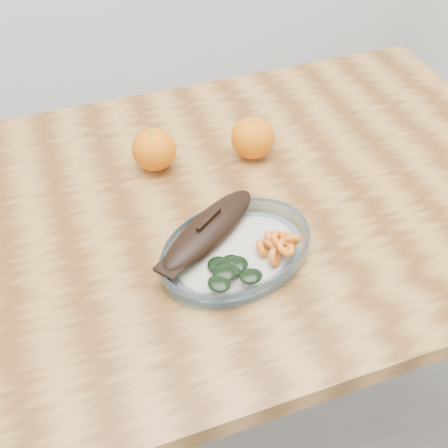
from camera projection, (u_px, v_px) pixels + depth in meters
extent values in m
plane|color=slate|center=(235.00, 397.00, 1.56)|extent=(3.00, 3.00, 0.00)
cube|color=brown|center=(240.00, 204.00, 1.04)|extent=(1.20, 0.80, 0.04)
cylinder|color=brown|center=(366.00, 182.00, 1.66)|extent=(0.06, 0.06, 0.71)
ellipsoid|color=white|center=(236.00, 254.00, 0.92)|extent=(0.56, 0.46, 0.01)
torus|color=#8DBBDA|center=(236.00, 250.00, 0.91)|extent=(0.59, 0.59, 0.03)
ellipsoid|color=white|center=(237.00, 247.00, 0.91)|extent=(0.49, 0.40, 0.02)
ellipsoid|color=black|center=(209.00, 223.00, 0.91)|extent=(0.23, 0.18, 0.04)
ellipsoid|color=black|center=(209.00, 225.00, 0.92)|extent=(0.19, 0.16, 0.02)
cube|color=black|center=(171.00, 259.00, 0.85)|extent=(0.06, 0.06, 0.01)
cube|color=black|center=(209.00, 215.00, 0.90)|extent=(0.05, 0.04, 0.02)
torus|color=#CC580E|center=(262.00, 242.00, 0.89)|extent=(0.03, 0.04, 0.04)
torus|color=#CC580E|center=(287.00, 240.00, 0.89)|extent=(0.04, 0.04, 0.03)
torus|color=#CC580E|center=(288.00, 233.00, 0.90)|extent=(0.04, 0.04, 0.02)
torus|color=#CC580E|center=(275.00, 250.00, 0.88)|extent=(0.03, 0.04, 0.04)
torus|color=#CC580E|center=(274.00, 238.00, 0.90)|extent=(0.04, 0.04, 0.04)
torus|color=#CC580E|center=(272.00, 232.00, 0.91)|extent=(0.04, 0.04, 0.03)
torus|color=#CC580E|center=(292.00, 233.00, 0.88)|extent=(0.04, 0.03, 0.04)
torus|color=#CC580E|center=(286.00, 241.00, 0.87)|extent=(0.04, 0.04, 0.03)
torus|color=#CC580E|center=(279.00, 233.00, 0.89)|extent=(0.04, 0.04, 0.03)
ellipsoid|color=black|center=(233.00, 256.00, 0.87)|extent=(0.04, 0.04, 0.01)
ellipsoid|color=black|center=(219.00, 258.00, 0.87)|extent=(0.05, 0.05, 0.01)
ellipsoid|color=black|center=(237.00, 257.00, 0.87)|extent=(0.04, 0.04, 0.01)
ellipsoid|color=black|center=(231.00, 262.00, 0.86)|extent=(0.04, 0.04, 0.01)
ellipsoid|color=black|center=(251.00, 269.00, 0.84)|extent=(0.04, 0.03, 0.01)
ellipsoid|color=black|center=(225.00, 265.00, 0.84)|extent=(0.05, 0.05, 0.01)
ellipsoid|color=black|center=(219.00, 277.00, 0.83)|extent=(0.05, 0.05, 0.01)
sphere|color=#DE4904|center=(154.00, 150.00, 1.06)|extent=(0.08, 0.08, 0.08)
sphere|color=#DE4904|center=(253.00, 138.00, 1.09)|extent=(0.08, 0.08, 0.08)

